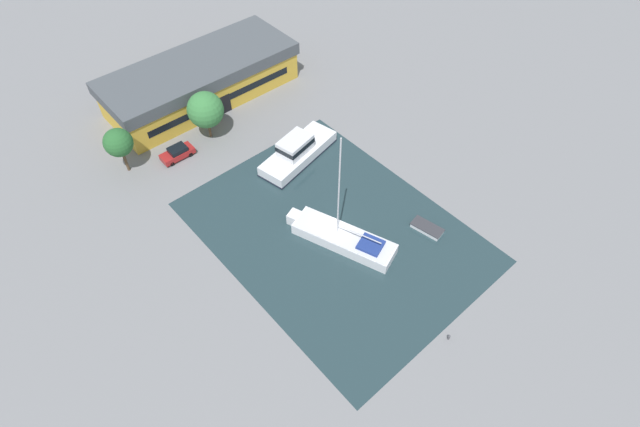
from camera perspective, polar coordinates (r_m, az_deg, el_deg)
ground_plane at (r=55.63m, az=1.62°, el=-2.07°), size 440.00×440.00×0.00m
water_canal at (r=55.63m, az=1.62°, el=-2.07°), size 23.62×31.74×0.01m
warehouse_building at (r=74.12m, az=-13.44°, el=14.68°), size 27.17×10.90×5.60m
quay_tree_near_building at (r=65.83m, az=-12.96°, el=11.47°), size 4.65×4.65×6.66m
quay_tree_by_water at (r=63.81m, az=-22.06°, el=7.51°), size 3.45×3.45×6.19m
parked_car at (r=65.83m, az=-15.98°, el=6.69°), size 4.24×1.90×1.59m
sailboat_moored at (r=54.12m, az=2.59°, el=-2.77°), size 6.88×12.61×14.58m
motor_cruiser at (r=62.94m, az=-2.60°, el=7.12°), size 11.84×6.10×3.45m
small_dinghy at (r=56.80m, az=12.13°, el=-1.64°), size 2.27×3.81×0.57m
mooring_bollard at (r=49.78m, az=14.51°, el=-13.50°), size 0.26×0.26×0.63m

